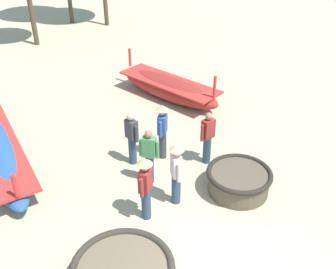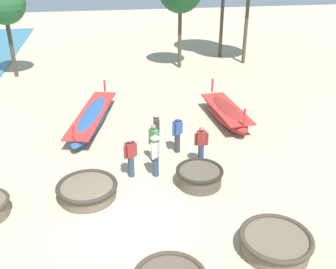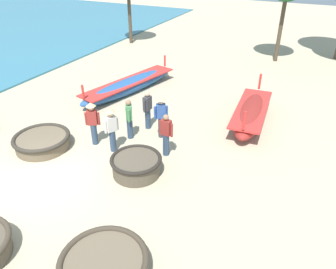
# 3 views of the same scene
# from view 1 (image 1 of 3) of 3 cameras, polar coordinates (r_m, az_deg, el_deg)

# --- Properties ---
(coracle_far_left) EXTENTS (1.65, 1.65, 0.61)m
(coracle_far_left) POSITION_cam_1_polar(r_m,az_deg,el_deg) (10.08, 10.21, -6.55)
(coracle_far_left) COLOR brown
(coracle_far_left) RESTS_ON ground
(long_boat_red_hull) EXTENTS (1.49, 4.42, 1.43)m
(long_boat_red_hull) POSITION_cam_1_polar(r_m,az_deg,el_deg) (14.44, 0.13, 6.81)
(long_boat_red_hull) COLOR maroon
(long_boat_red_hull) RESTS_ON ground
(fisherman_standing_right) EXTENTS (0.48, 0.36, 1.67)m
(fisherman_standing_right) POSITION_cam_1_polar(r_m,az_deg,el_deg) (8.79, -3.29, -7.32)
(fisherman_standing_right) COLOR #2D425B
(fisherman_standing_right) RESTS_ON ground
(fisherman_by_coracle) EXTENTS (0.36, 0.47, 1.57)m
(fisherman_by_coracle) POSITION_cam_1_polar(r_m,az_deg,el_deg) (9.93, -2.74, -3.04)
(fisherman_by_coracle) COLOR #2D425B
(fisherman_by_coracle) RESTS_ON ground
(fisherman_crouching) EXTENTS (0.36, 0.47, 1.67)m
(fisherman_crouching) POSITION_cam_1_polar(r_m,az_deg,el_deg) (9.21, 1.22, -5.22)
(fisherman_crouching) COLOR #2D425B
(fisherman_crouching) RESTS_ON ground
(fisherman_hauling) EXTENTS (0.46, 0.37, 1.67)m
(fisherman_hauling) POSITION_cam_1_polar(r_m,az_deg,el_deg) (10.80, -0.82, 0.91)
(fisherman_hauling) COLOR #383842
(fisherman_hauling) RESTS_ON ground
(fisherman_standing_left) EXTENTS (0.53, 0.25, 1.57)m
(fisherman_standing_left) POSITION_cam_1_polar(r_m,az_deg,el_deg) (10.71, 5.78, -0.32)
(fisherman_standing_left) COLOR #2D425B
(fisherman_standing_left) RESTS_ON ground
(fisherman_with_hat) EXTENTS (0.24, 0.53, 1.57)m
(fisherman_with_hat) POSITION_cam_1_polar(r_m,az_deg,el_deg) (10.68, -5.27, -0.40)
(fisherman_with_hat) COLOR #2D425B
(fisherman_with_hat) RESTS_ON ground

